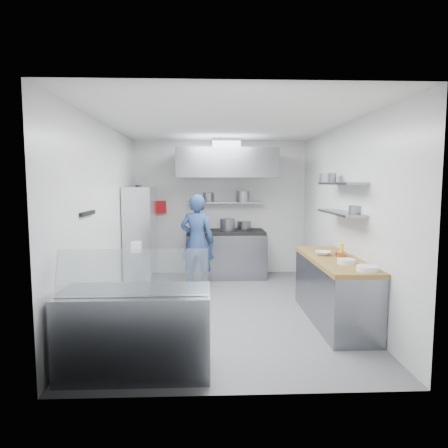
{
  "coord_description": "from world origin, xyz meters",
  "views": [
    {
      "loc": [
        -0.27,
        -5.95,
        1.94
      ],
      "look_at": [
        0.0,
        0.6,
        1.25
      ],
      "focal_mm": 32.0,
      "sensor_mm": 36.0,
      "label": 1
    }
  ],
  "objects_px": {
    "chef": "(197,241)",
    "wire_rack": "(141,237)",
    "display_case": "(136,332)",
    "gas_range": "(226,255)"
  },
  "relations": [
    {
      "from": "gas_range",
      "to": "wire_rack",
      "type": "relative_size",
      "value": 0.86
    },
    {
      "from": "chef",
      "to": "gas_range",
      "type": "bearing_deg",
      "value": -111.58
    },
    {
      "from": "gas_range",
      "to": "display_case",
      "type": "distance_m",
      "value": 4.25
    },
    {
      "from": "gas_range",
      "to": "chef",
      "type": "xyz_separation_m",
      "value": [
        -0.56,
        -0.8,
        0.41
      ]
    },
    {
      "from": "display_case",
      "to": "wire_rack",
      "type": "bearing_deg",
      "value": 98.58
    },
    {
      "from": "display_case",
      "to": "chef",
      "type": "bearing_deg",
      "value": 80.77
    },
    {
      "from": "display_case",
      "to": "gas_range",
      "type": "bearing_deg",
      "value": 74.98
    },
    {
      "from": "chef",
      "to": "wire_rack",
      "type": "distance_m",
      "value": 1.09
    },
    {
      "from": "chef",
      "to": "wire_rack",
      "type": "bearing_deg",
      "value": 2.22
    },
    {
      "from": "wire_rack",
      "to": "display_case",
      "type": "bearing_deg",
      "value": -81.42
    }
  ]
}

